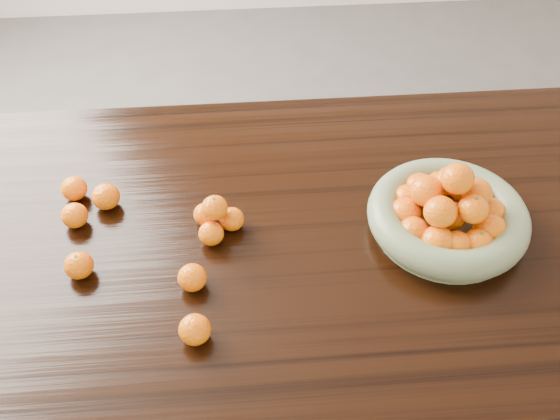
{
  "coord_description": "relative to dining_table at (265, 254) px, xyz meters",
  "views": [
    {
      "loc": [
        -0.04,
        -0.98,
        1.8
      ],
      "look_at": [
        0.03,
        -0.02,
        0.83
      ],
      "focal_mm": 40.0,
      "sensor_mm": 36.0,
      "label": 1
    }
  ],
  "objects": [
    {
      "name": "ground",
      "position": [
        0.0,
        0.0,
        -0.66
      ],
      "size": [
        5.0,
        5.0,
        0.0
      ],
      "primitive_type": "plane",
      "color": "#4F4C4A",
      "rests_on": "ground"
    },
    {
      "name": "fruit_bowl",
      "position": [
        0.41,
        -0.03,
        0.14
      ],
      "size": [
        0.36,
        0.36,
        0.19
      ],
      "rotation": [
        0.0,
        0.0,
        -0.25
      ],
      "color": "#6F7C5B",
      "rests_on": "dining_table"
    },
    {
      "name": "orange_pyramid",
      "position": [
        -0.11,
        0.01,
        0.13
      ],
      "size": [
        0.12,
        0.12,
        0.1
      ],
      "rotation": [
        0.0,
        0.0,
        -0.33
      ],
      "color": "orange",
      "rests_on": "dining_table"
    },
    {
      "name": "loose_orange_4",
      "position": [
        -0.37,
        0.11,
        0.12
      ],
      "size": [
        0.07,
        0.07,
        0.06
      ],
      "primitive_type": "ellipsoid",
      "color": "orange",
      "rests_on": "dining_table"
    },
    {
      "name": "loose_orange_2",
      "position": [
        -0.16,
        -0.15,
        0.12
      ],
      "size": [
        0.06,
        0.06,
        0.06
      ],
      "primitive_type": "ellipsoid",
      "color": "orange",
      "rests_on": "dining_table"
    },
    {
      "name": "loose_orange_1",
      "position": [
        -0.15,
        -0.28,
        0.12
      ],
      "size": [
        0.06,
        0.06,
        0.06
      ],
      "primitive_type": "ellipsoid",
      "color": "orange",
      "rests_on": "dining_table"
    },
    {
      "name": "loose_orange_3",
      "position": [
        -0.45,
        0.14,
        0.12
      ],
      "size": [
        0.06,
        0.06,
        0.06
      ],
      "primitive_type": "ellipsoid",
      "color": "orange",
      "rests_on": "dining_table"
    },
    {
      "name": "dining_table",
      "position": [
        0.0,
        0.0,
        0.0
      ],
      "size": [
        2.0,
        1.0,
        0.75
      ],
      "color": "black",
      "rests_on": "ground"
    },
    {
      "name": "loose_orange_0",
      "position": [
        -0.4,
        -0.1,
        0.12
      ],
      "size": [
        0.06,
        0.06,
        0.06
      ],
      "primitive_type": "ellipsoid",
      "color": "orange",
      "rests_on": "dining_table"
    },
    {
      "name": "loose_orange_5",
      "position": [
        -0.43,
        0.05,
        0.12
      ],
      "size": [
        0.06,
        0.06,
        0.06
      ],
      "primitive_type": "ellipsoid",
      "color": "orange",
      "rests_on": "dining_table"
    }
  ]
}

